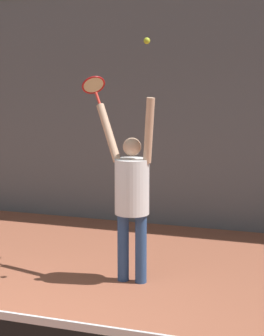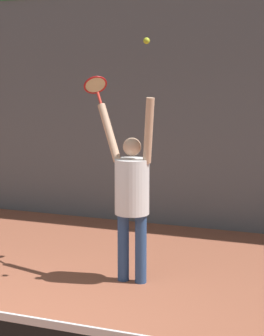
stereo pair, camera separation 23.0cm
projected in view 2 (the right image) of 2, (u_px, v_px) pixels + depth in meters
name	position (u px, v px, depth m)	size (l,w,h in m)	color
back_wall	(144.00, 61.00, 9.21)	(18.00, 0.10, 5.00)	slate
tennis_player	(132.00, 192.00, 6.77)	(0.82, 0.50, 2.10)	#2D4C7F
tennis_racket	(96.00, 86.00, 7.18)	(0.35, 0.38, 0.35)	red
tennis_ball	(147.00, 41.00, 6.40)	(0.07, 0.07, 0.07)	#CCDB2D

